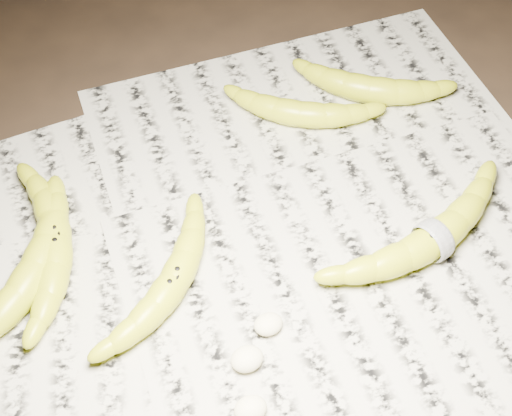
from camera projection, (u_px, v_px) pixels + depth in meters
name	position (u px, v px, depth m)	size (l,w,h in m)	color
ground	(260.00, 250.00, 0.85)	(3.00, 3.00, 0.00)	black
newspaper_patch	(241.00, 254.00, 0.84)	(0.90, 0.70, 0.01)	#B1AE98
banana_left_a	(55.00, 241.00, 0.82)	(0.22, 0.06, 0.04)	gold
banana_left_b	(35.00, 268.00, 0.80)	(0.22, 0.07, 0.04)	gold
banana_center	(173.00, 281.00, 0.79)	(0.20, 0.06, 0.04)	gold
banana_taped	(433.00, 239.00, 0.82)	(0.25, 0.07, 0.04)	gold
banana_upper_a	(300.00, 112.00, 0.95)	(0.19, 0.06, 0.04)	gold
banana_upper_b	(370.00, 88.00, 0.98)	(0.19, 0.06, 0.04)	gold
measuring_tape	(433.00, 239.00, 0.82)	(0.05, 0.05, 0.00)	white
flesh_chunk_a	(247.00, 357.00, 0.75)	(0.04, 0.03, 0.02)	beige
flesh_chunk_b	(250.00, 408.00, 0.71)	(0.03, 0.03, 0.02)	beige
flesh_chunk_c	(268.00, 322.00, 0.77)	(0.03, 0.03, 0.02)	beige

